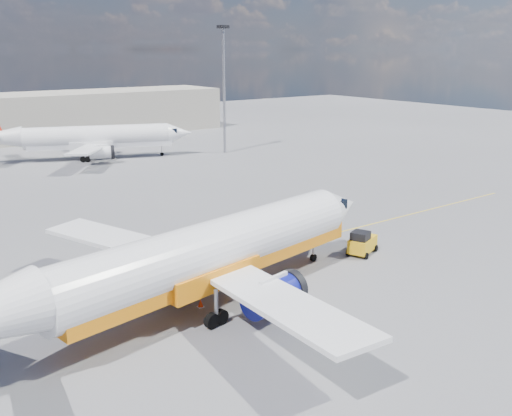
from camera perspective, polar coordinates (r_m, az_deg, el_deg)
ground at (r=42.12m, az=0.55°, el=-6.15°), size 240.00×240.00×0.00m
taxi_line at (r=44.40m, az=-1.77°, el=-4.98°), size 70.00×0.15×0.01m
terminal_main at (r=110.70m, az=-21.31°, el=8.52°), size 70.00×14.00×8.00m
main_jet at (r=34.96m, az=-5.64°, el=-4.81°), size 34.37×26.64×10.37m
second_jet at (r=87.15m, az=-16.23°, el=6.74°), size 30.79×23.30×9.40m
gse_tug at (r=45.64m, az=10.56°, el=-3.44°), size 3.10×2.57×1.95m
traffic_cone at (r=36.33m, az=-5.57°, el=-9.45°), size 0.39×0.39×0.54m
floodlight_mast at (r=88.56m, az=-3.24°, el=12.85°), size 1.39×1.39×19.05m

